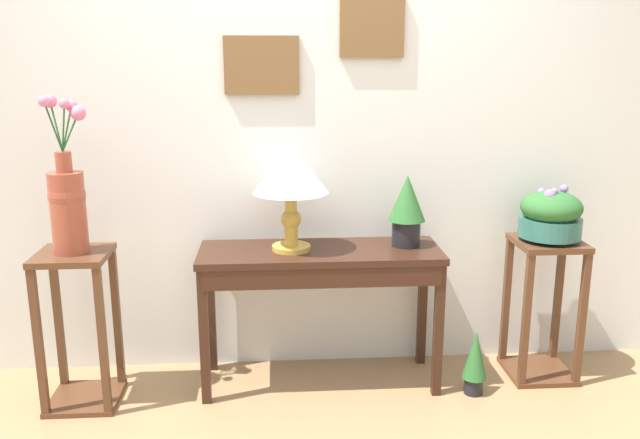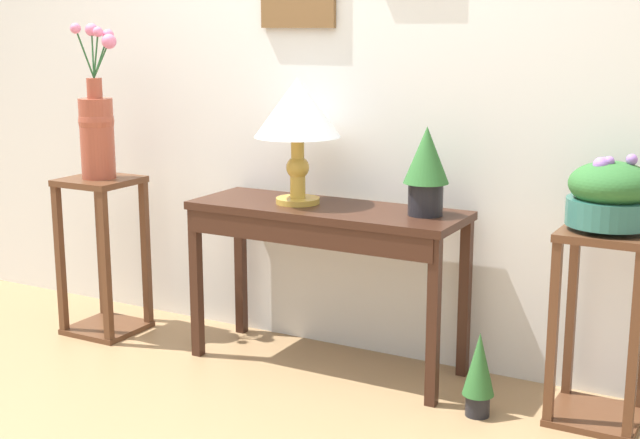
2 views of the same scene
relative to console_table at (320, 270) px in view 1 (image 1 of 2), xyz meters
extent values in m
cube|color=silver|center=(-0.11, 0.33, 0.77)|extent=(9.00, 0.10, 2.80)
cube|color=brown|center=(-0.28, 0.26, 1.01)|extent=(0.38, 0.02, 0.29)
cube|color=#9886AC|center=(-0.28, 0.26, 1.01)|extent=(0.30, 0.01, 0.23)
cube|color=brown|center=(0.28, 0.26, 1.20)|extent=(0.33, 0.02, 0.31)
cube|color=#609764|center=(0.28, 0.26, 1.20)|extent=(0.26, 0.01, 0.24)
cube|color=#381E14|center=(0.00, 0.02, 0.08)|extent=(1.23, 0.43, 0.03)
cube|color=#381E14|center=(0.00, -0.17, 0.02)|extent=(1.16, 0.03, 0.10)
cube|color=#381E14|center=(-0.58, -0.16, -0.28)|extent=(0.05, 0.04, 0.70)
cube|color=#381E14|center=(0.58, -0.16, -0.28)|extent=(0.04, 0.04, 0.70)
cube|color=#381E14|center=(-0.58, 0.21, -0.28)|extent=(0.05, 0.04, 0.70)
cube|color=#381E14|center=(0.58, 0.21, -0.28)|extent=(0.04, 0.04, 0.70)
cylinder|color=gold|center=(-0.15, 0.02, 0.11)|extent=(0.19, 0.19, 0.02)
cylinder|color=gold|center=(-0.15, 0.02, 0.19)|extent=(0.07, 0.07, 0.14)
sphere|color=gold|center=(-0.15, 0.02, 0.26)|extent=(0.10, 0.10, 0.10)
cylinder|color=gold|center=(-0.15, 0.02, 0.33)|extent=(0.06, 0.06, 0.14)
cone|color=silver|center=(-0.15, 0.02, 0.52)|extent=(0.38, 0.38, 0.25)
cylinder|color=black|center=(0.45, 0.06, 0.17)|extent=(0.15, 0.15, 0.14)
cone|color=#2D662D|center=(0.45, 0.06, 0.35)|extent=(0.19, 0.19, 0.23)
cube|color=#56331E|center=(-1.19, -0.10, 0.13)|extent=(0.34, 0.34, 0.03)
cube|color=#56331E|center=(-1.19, -0.10, -0.62)|extent=(0.34, 0.34, 0.03)
cube|color=#56331E|center=(-1.34, -0.25, -0.24)|extent=(0.04, 0.03, 0.72)
cube|color=#56331E|center=(-1.04, -0.25, -0.24)|extent=(0.03, 0.03, 0.72)
cube|color=#56331E|center=(-1.34, 0.05, -0.24)|extent=(0.04, 0.04, 0.72)
cube|color=#56331E|center=(-1.04, 0.05, -0.24)|extent=(0.03, 0.04, 0.72)
cylinder|color=#9E4733|center=(-1.19, -0.10, 0.34)|extent=(0.16, 0.16, 0.38)
sphere|color=#9E4733|center=(-1.19, -0.10, 0.43)|extent=(0.17, 0.17, 0.17)
cylinder|color=#9E4733|center=(-1.19, -0.10, 0.58)|extent=(0.07, 0.07, 0.10)
cylinder|color=#235128|center=(-1.17, -0.06, 0.73)|extent=(0.05, 0.08, 0.20)
sphere|color=pink|center=(-1.15, -0.03, 0.83)|extent=(0.05, 0.05, 0.05)
cylinder|color=#235128|center=(-1.15, -0.08, 0.71)|extent=(0.08, 0.04, 0.17)
sphere|color=pink|center=(-1.11, -0.07, 0.80)|extent=(0.07, 0.07, 0.07)
cylinder|color=#235128|center=(-1.18, -0.09, 0.74)|extent=(0.03, 0.03, 0.22)
sphere|color=pink|center=(-1.17, -0.08, 0.84)|extent=(0.05, 0.05, 0.05)
cylinder|color=#235128|center=(-1.21, -0.13, 0.74)|extent=(0.05, 0.07, 0.23)
sphere|color=pink|center=(-1.23, -0.16, 0.86)|extent=(0.05, 0.05, 0.05)
cylinder|color=#235128|center=(-1.22, -0.07, 0.74)|extent=(0.06, 0.07, 0.23)
sphere|color=pink|center=(-1.24, -0.04, 0.85)|extent=(0.06, 0.06, 0.06)
cube|color=#56331E|center=(1.19, 0.03, 0.11)|extent=(0.34, 0.34, 0.03)
cube|color=#56331E|center=(1.19, 0.03, -0.62)|extent=(0.34, 0.34, 0.03)
cube|color=#56331E|center=(1.04, -0.12, -0.25)|extent=(0.04, 0.03, 0.70)
cube|color=#56331E|center=(1.34, -0.12, -0.25)|extent=(0.04, 0.03, 0.70)
cube|color=#56331E|center=(1.04, 0.17, -0.25)|extent=(0.04, 0.04, 0.70)
cube|color=#56331E|center=(1.34, 0.17, -0.25)|extent=(0.04, 0.04, 0.70)
cylinder|color=#2D665B|center=(1.19, 0.03, 0.14)|extent=(0.14, 0.14, 0.02)
cylinder|color=#2D665B|center=(1.19, 0.03, 0.20)|extent=(0.32, 0.32, 0.10)
ellipsoid|color=#2D662D|center=(1.19, 0.03, 0.30)|extent=(0.31, 0.31, 0.17)
cylinder|color=#2D662D|center=(1.22, 0.03, 0.32)|extent=(0.07, 0.02, 0.15)
sphere|color=#996BC1|center=(1.25, 0.04, 0.39)|extent=(0.04, 0.04, 0.04)
cylinder|color=#2D662D|center=(1.17, 0.05, 0.31)|extent=(0.05, 0.05, 0.13)
sphere|color=#996BC1|center=(1.15, 0.07, 0.37)|extent=(0.04, 0.04, 0.04)
cylinder|color=#2D662D|center=(1.17, 0.01, 0.31)|extent=(0.04, 0.05, 0.13)
sphere|color=#996BC1|center=(1.16, -0.02, 0.37)|extent=(0.06, 0.06, 0.06)
cylinder|color=#2D662D|center=(1.19, 0.01, 0.32)|extent=(0.02, 0.04, 0.14)
sphere|color=#996BC1|center=(1.18, 0.00, 0.39)|extent=(0.04, 0.04, 0.04)
cylinder|color=black|center=(0.78, -0.16, -0.59)|extent=(0.10, 0.10, 0.09)
cone|color=#2D662D|center=(0.78, -0.16, -0.41)|extent=(0.13, 0.13, 0.25)
camera|label=1|loc=(-0.22, -3.16, 1.05)|focal=36.95mm
camera|label=2|loc=(1.79, -3.30, 0.87)|focal=49.66mm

